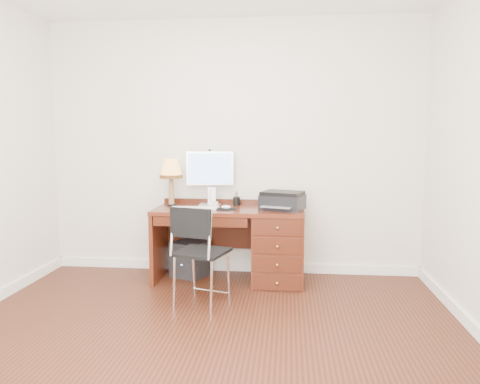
# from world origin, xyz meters

# --- Properties ---
(ground) EXTENTS (4.00, 4.00, 0.00)m
(ground) POSITION_xyz_m (0.00, 0.00, 0.00)
(ground) COLOR #32150B
(ground) RESTS_ON ground
(room_shell) EXTENTS (4.00, 4.00, 4.00)m
(room_shell) POSITION_xyz_m (0.00, 0.63, 0.05)
(room_shell) COLOR silver
(room_shell) RESTS_ON ground
(desk) EXTENTS (1.50, 0.67, 0.75)m
(desk) POSITION_xyz_m (0.32, 1.40, 0.41)
(desk) COLOR #582112
(desk) RESTS_ON ground
(monitor) EXTENTS (0.49, 0.19, 0.57)m
(monitor) POSITION_xyz_m (-0.22, 1.60, 1.11)
(monitor) COLOR silver
(monitor) RESTS_ON desk
(keyboard) EXTENTS (0.47, 0.16, 0.02)m
(keyboard) POSITION_xyz_m (-0.34, 1.32, 0.76)
(keyboard) COLOR white
(keyboard) RESTS_ON desk
(mouse_pad) EXTENTS (0.21, 0.21, 0.04)m
(mouse_pad) POSITION_xyz_m (-0.02, 1.31, 0.76)
(mouse_pad) COLOR black
(mouse_pad) RESTS_ON desk
(printer) EXTENTS (0.48, 0.42, 0.18)m
(printer) POSITION_xyz_m (0.54, 1.39, 0.84)
(printer) COLOR black
(printer) RESTS_ON desk
(leg_lamp) EXTENTS (0.24, 0.24, 0.49)m
(leg_lamp) POSITION_xyz_m (-0.62, 1.50, 1.11)
(leg_lamp) COLOR black
(leg_lamp) RESTS_ON desk
(phone) EXTENTS (0.10, 0.10, 0.19)m
(phone) POSITION_xyz_m (-0.18, 1.54, 0.81)
(phone) COLOR white
(phone) RESTS_ON desk
(pen_cup) EXTENTS (0.07, 0.07, 0.09)m
(pen_cup) POSITION_xyz_m (0.05, 1.60, 0.80)
(pen_cup) COLOR black
(pen_cup) RESTS_ON desk
(chair) EXTENTS (0.52, 0.52, 0.88)m
(chair) POSITION_xyz_m (-0.15, 0.62, 0.54)
(chair) COLOR black
(chair) RESTS_ON ground
(equipment_box) EXTENTS (0.41, 0.41, 0.37)m
(equipment_box) POSITION_xyz_m (-0.43, 1.50, 0.19)
(equipment_box) COLOR black
(equipment_box) RESTS_ON ground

